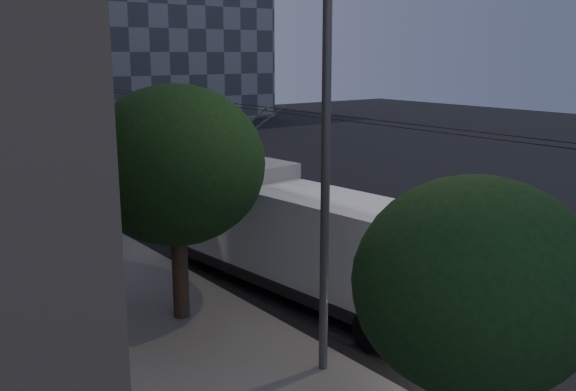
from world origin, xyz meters
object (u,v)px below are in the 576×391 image
Objects in this scene: car_white_b at (33,167)px; car_white_c at (25,156)px; streetlamp_near at (342,73)px; car_white_d at (29,153)px; car_white_a at (64,182)px; trolleybus at (308,240)px; pickup_silver at (140,206)px; streetlamp_far at (5,85)px.

car_white_c is at bearing 90.49° from car_white_b.
car_white_c is 0.40× the size of streetlamp_near.
car_white_b is 1.33× the size of car_white_d.
car_white_a is 9.49m from car_white_c.
pickup_silver is at bearing 87.88° from trolleybus.
car_white_a is at bearing 86.73° from pickup_silver.
car_white_c is (-0.74, 28.04, -0.95)m from trolleybus.
car_white_a is at bearing 87.26° from streetlamp_near.
car_white_d is (0.83, 2.25, -0.11)m from car_white_c.
car_white_c is at bearing -117.32° from car_white_d.
pickup_silver is at bearing -76.70° from car_white_b.
trolleybus reaches higher than car_white_d.
car_white_a is (-1.38, 18.58, -1.03)m from trolleybus.
streetlamp_near is (-1.09, -22.77, 6.15)m from car_white_a.
trolleybus is 7.07m from streetlamp_near.
pickup_silver is 1.29× the size of car_white_a.
car_white_a is 7.46m from streetlamp_far.
streetlamp_far is at bearing 177.11° from car_white_b.
car_white_d is at bearing 85.76° from streetlamp_near.
pickup_silver is at bearing -74.94° from car_white_a.
car_white_b is 1.10× the size of car_white_c.
streetlamp_near reaches higher than car_white_c.
car_white_d is at bearing 84.81° from trolleybus.
pickup_silver is at bearing -81.60° from streetlamp_far.
car_white_d is at bearing 67.08° from streetlamp_far.
pickup_silver is 0.44× the size of streetlamp_near.
streetlamp_near reaches higher than streetlamp_far.
trolleybus is 30.31m from car_white_d.
car_white_b is 0.44× the size of streetlamp_near.
streetlamp_far is at bearing 88.95° from pickup_silver.
trolleybus is 3.15× the size of car_white_a.
car_white_d is (0.65, 19.28, -0.06)m from pickup_silver.
car_white_d is 35.13m from streetlamp_near.
streetlamp_near is (-1.91, -15.21, 6.12)m from pickup_silver.
streetlamp_far is at bearing -119.95° from car_white_d.
pickup_silver is 16.51m from streetlamp_near.
streetlamp_far reaches higher than car_white_b.
streetlamp_near is 28.40m from streetlamp_far.
car_white_b is at bearing -110.20° from car_white_d.
car_white_d is (1.47, 11.72, -0.03)m from car_white_a.
car_white_a is (-0.82, 7.56, -0.03)m from pickup_silver.
trolleybus is at bearing -77.08° from car_white_b.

